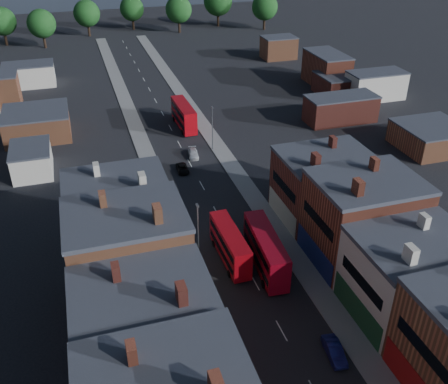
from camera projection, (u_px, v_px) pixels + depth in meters
pavement_west at (159, 185)px, 78.26m from camera, size 3.00×200.00×0.12m
pavement_east at (237, 174)px, 81.58m from camera, size 3.00×200.00×0.12m
lamp_post_2 at (198, 229)px, 59.77m from camera, size 0.25×0.70×8.12m
lamp_post_3 at (212, 125)px, 87.13m from camera, size 0.25×0.70×8.12m
bus_0 at (230, 244)px, 61.10m from camera, size 2.62×9.89×4.26m
bus_1 at (266, 250)px, 59.67m from camera, size 3.37×11.18×4.76m
bus_2 at (184, 115)px, 97.15m from camera, size 2.94×10.98×4.72m
car_1 at (334, 351)px, 48.80m from camera, size 1.88×4.16×1.33m
car_2 at (183, 168)px, 82.11m from camera, size 1.92×3.94×1.08m
car_3 at (193, 154)px, 86.78m from camera, size 2.17×4.22×1.17m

